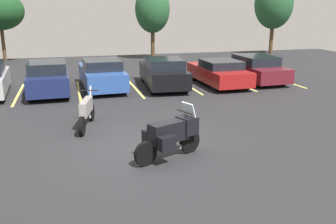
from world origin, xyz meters
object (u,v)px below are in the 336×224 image
Objects in this scene: car_red at (219,72)px; car_blue at (102,74)px; motorcycle_second at (87,111)px; car_black at (163,73)px; motorcycle_touring at (171,134)px; car_navy at (48,78)px; car_maroon at (254,68)px.

car_blue is at bearing 174.09° from car_red.
motorcycle_second is 7.13m from car_black.
motorcycle_second is (-2.03, 3.34, -0.12)m from motorcycle_touring.
car_red is at bearing -3.64° from car_black.
car_navy is at bearing -179.08° from car_black.
car_black reaches higher than car_red.
motorcycle_second is 9.05m from car_red.
car_blue is 8.32m from car_maroon.
motorcycle_second is 0.47× the size of car_maroon.
car_black reaches higher than motorcycle_touring.
car_maroon is at bearing 12.37° from car_red.
car_blue reaches higher than motorcycle_second.
car_blue is at bearing 95.56° from motorcycle_touring.
car_maroon reaches higher than car_red.
car_blue is at bearing 179.22° from car_maroon.
car_navy is at bearing 104.12° from motorcycle_second.
car_red is at bearing -167.63° from car_maroon.
motorcycle_touring is 3.91m from motorcycle_second.
motorcycle_second is 0.47× the size of car_black.
motorcycle_second is at bearing -147.08° from car_maroon.
motorcycle_touring is at bearing -58.61° from motorcycle_second.
car_black is (5.60, 0.09, -0.03)m from car_navy.
car_red is at bearing -0.65° from car_navy.
car_navy is 8.54m from car_red.
car_maroon is (5.26, 0.32, -0.05)m from car_black.
car_red is (8.54, -0.10, -0.11)m from car_navy.
car_blue reaches higher than car_maroon.
car_blue reaches higher than motorcycle_touring.
car_navy is 2.59m from car_blue.
car_blue is (2.54, 0.52, -0.04)m from car_navy.
motorcycle_touring is 0.44× the size of car_red.
motorcycle_touring is 0.42× the size of car_maroon.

